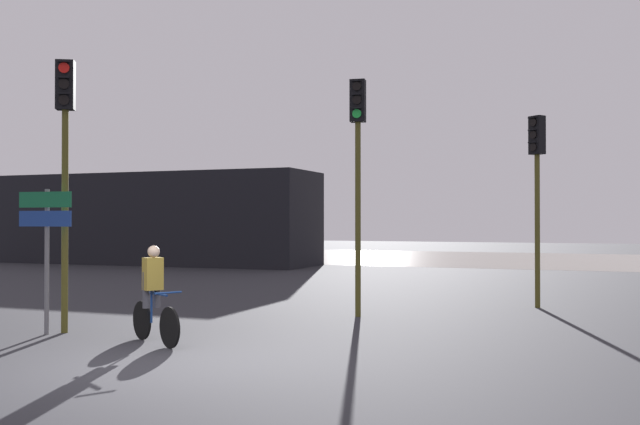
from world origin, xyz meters
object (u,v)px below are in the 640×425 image
at_px(distant_building, 154,219).
at_px(cyclist, 154,294).
at_px(traffic_light_center, 358,153).
at_px(traffic_light_near_left, 65,145).
at_px(traffic_light_far_right, 537,174).
at_px(direction_sign_post, 46,234).

height_order(distant_building, cyclist, distant_building).
bearing_deg(cyclist, traffic_light_center, -175.49).
relative_size(distant_building, traffic_light_center, 3.14).
bearing_deg(traffic_light_near_left, traffic_light_far_right, -167.43).
distance_m(distant_building, traffic_light_far_right, 21.56).
bearing_deg(distant_building, direction_sign_post, -60.93).
xyz_separation_m(traffic_light_center, cyclist, (-2.15, -4.34, -2.64)).
height_order(distant_building, traffic_light_far_right, traffic_light_far_right).
relative_size(distant_building, traffic_light_far_right, 3.52).
xyz_separation_m(distant_building, traffic_light_center, (14.84, -14.37, 1.35)).
xyz_separation_m(distant_building, traffic_light_far_right, (18.28, -11.39, 1.00)).
height_order(distant_building, traffic_light_near_left, traffic_light_near_left).
bearing_deg(traffic_light_near_left, traffic_light_center, -166.60).
bearing_deg(direction_sign_post, cyclist, 175.06).
bearing_deg(traffic_light_near_left, distant_building, -89.49).
bearing_deg(cyclist, direction_sign_post, -60.85).
height_order(traffic_light_center, traffic_light_far_right, traffic_light_center).
bearing_deg(distant_building, traffic_light_near_left, -60.15).
height_order(distant_building, traffic_light_center, traffic_light_center).
distance_m(traffic_light_center, traffic_light_far_right, 4.56).
bearing_deg(cyclist, traffic_light_near_left, -68.67).
height_order(traffic_light_near_left, direction_sign_post, traffic_light_near_left).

